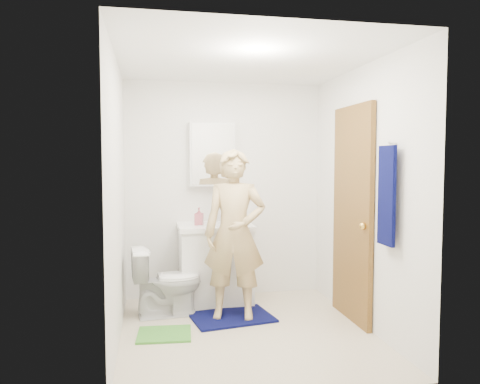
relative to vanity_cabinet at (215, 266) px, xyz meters
name	(u,v)px	position (x,y,z in m)	size (l,w,h in m)	color
floor	(246,333)	(0.15, -0.91, -0.41)	(2.20, 2.40, 0.02)	beige
ceiling	(246,58)	(0.15, -0.91, 2.01)	(2.20, 2.40, 0.02)	white
wall_back	(225,190)	(0.15, 0.30, 0.80)	(2.20, 0.02, 2.40)	silver
wall_front	(286,213)	(0.15, -2.12, 0.80)	(2.20, 0.02, 2.40)	silver
wall_left	(116,200)	(-0.96, -0.91, 0.80)	(0.02, 2.40, 2.40)	silver
wall_right	(364,196)	(1.26, -0.91, 0.80)	(0.02, 2.40, 2.40)	silver
vanity_cabinet	(215,266)	(0.00, 0.00, 0.00)	(0.75, 0.55, 0.80)	white
countertop	(215,227)	(0.00, 0.00, 0.43)	(0.79, 0.59, 0.05)	white
sink_basin	(215,225)	(0.00, 0.00, 0.44)	(0.40, 0.40, 0.03)	white
faucet	(213,217)	(0.00, 0.18, 0.51)	(0.03, 0.03, 0.12)	silver
medicine_cabinet	(212,154)	(0.00, 0.22, 1.20)	(0.50, 0.12, 0.70)	white
mirror_panel	(213,154)	(0.00, 0.16, 1.20)	(0.46, 0.01, 0.66)	white
door	(352,214)	(1.22, -0.76, 0.62)	(0.05, 0.80, 2.05)	brown
door_knob	(363,226)	(1.18, -1.08, 0.55)	(0.07, 0.07, 0.07)	gold
towel	(387,196)	(1.18, -1.48, 0.85)	(0.03, 0.24, 0.80)	#06093E
towel_hook	(392,143)	(1.22, -1.48, 1.27)	(0.02, 0.02, 0.06)	silver
toilet	(167,281)	(-0.53, -0.33, -0.06)	(0.38, 0.67, 0.68)	white
bath_mat	(232,317)	(0.09, -0.54, -0.39)	(0.76, 0.54, 0.02)	#06093E
green_rug	(164,334)	(-0.57, -0.86, -0.39)	(0.46, 0.39, 0.02)	green
soap_dispenser	(199,216)	(-0.17, -0.02, 0.54)	(0.08, 0.09, 0.19)	#B05261
toothbrush_cup	(226,218)	(0.14, 0.14, 0.50)	(0.12, 0.12, 0.10)	#6B418F
man	(235,234)	(0.11, -0.56, 0.43)	(0.59, 0.39, 1.62)	tan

